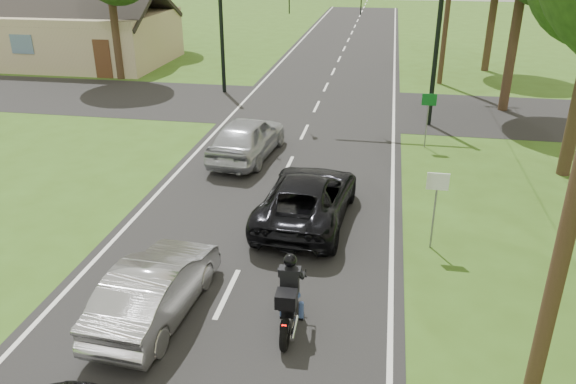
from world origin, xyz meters
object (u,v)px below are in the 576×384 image
(dark_suv, at_px, (307,198))
(sign_green, at_px, (428,107))
(silver_suv, at_px, (247,137))
(silver_sedan, at_px, (156,288))
(sign_white, at_px, (437,192))
(motorcycle_rider, at_px, (290,300))
(traffic_signal, at_px, (392,26))

(dark_suv, height_order, sign_green, sign_green)
(silver_suv, distance_m, sign_green, 6.98)
(silver_sedan, distance_m, sign_white, 7.22)
(motorcycle_rider, relative_size, sign_white, 0.96)
(silver_sedan, bearing_deg, dark_suv, -113.13)
(silver_suv, bearing_deg, traffic_signal, -127.20)
(sign_white, xyz_separation_m, sign_green, (0.20, 8.00, 0.00))
(silver_sedan, xyz_separation_m, sign_green, (6.15, 11.98, 0.92))
(sign_white, bearing_deg, dark_suv, 163.43)
(silver_sedan, height_order, sign_white, sign_white)
(dark_suv, distance_m, silver_sedan, 5.60)
(silver_suv, relative_size, sign_green, 2.16)
(silver_sedan, bearing_deg, motorcycle_rider, -175.74)
(motorcycle_rider, relative_size, silver_sedan, 0.50)
(motorcycle_rider, bearing_deg, sign_green, 73.11)
(traffic_signal, distance_m, sign_white, 11.39)
(motorcycle_rider, xyz_separation_m, silver_sedan, (-2.87, -0.03, -0.01))
(motorcycle_rider, bearing_deg, dark_suv, 92.46)
(silver_sedan, height_order, traffic_signal, traffic_signal)
(silver_suv, distance_m, sign_white, 8.54)
(motorcycle_rider, distance_m, sign_green, 12.43)
(dark_suv, height_order, sign_white, sign_white)
(dark_suv, distance_m, silver_suv, 5.49)
(silver_sedan, relative_size, traffic_signal, 0.64)
(motorcycle_rider, xyz_separation_m, sign_green, (3.28, 11.95, 0.91))
(traffic_signal, bearing_deg, sign_white, -82.95)
(silver_suv, bearing_deg, sign_white, 143.87)
(silver_sedan, distance_m, traffic_signal, 16.06)
(motorcycle_rider, bearing_deg, silver_suv, 107.13)
(sign_white, relative_size, sign_green, 1.00)
(traffic_signal, bearing_deg, motorcycle_rider, -96.55)
(dark_suv, xyz_separation_m, sign_white, (3.43, -1.02, 0.89))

